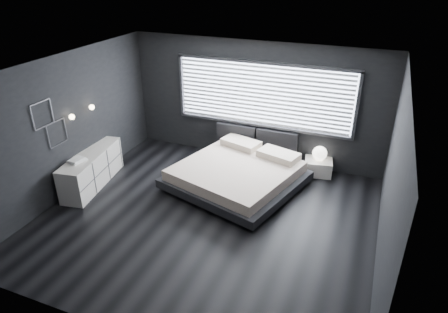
% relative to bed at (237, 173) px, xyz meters
% --- Properties ---
extents(room, '(6.04, 6.00, 2.80)m').
position_rel_bed_xyz_m(room, '(-0.11, -1.33, 1.11)').
color(room, black).
rests_on(room, ground).
extents(window, '(4.14, 0.09, 1.52)m').
position_rel_bed_xyz_m(window, '(0.09, 1.37, 1.32)').
color(window, white).
rests_on(window, ground).
extents(headboard, '(1.96, 0.16, 0.52)m').
position_rel_bed_xyz_m(headboard, '(-0.01, 1.31, 0.28)').
color(headboard, black).
rests_on(headboard, ground).
extents(sconce_near, '(0.18, 0.11, 0.11)m').
position_rel_bed_xyz_m(sconce_near, '(-3.00, -1.28, 1.31)').
color(sconce_near, silver).
rests_on(sconce_near, ground).
extents(sconce_far, '(0.18, 0.11, 0.11)m').
position_rel_bed_xyz_m(sconce_far, '(-3.00, -0.68, 1.31)').
color(sconce_far, silver).
rests_on(sconce_far, ground).
extents(wall_art_upper, '(0.01, 0.48, 0.48)m').
position_rel_bed_xyz_m(wall_art_upper, '(-3.09, -1.88, 1.56)').
color(wall_art_upper, '#47474C').
rests_on(wall_art_upper, ground).
extents(wall_art_lower, '(0.01, 0.48, 0.48)m').
position_rel_bed_xyz_m(wall_art_lower, '(-3.09, -1.63, 1.09)').
color(wall_art_lower, '#47474C').
rests_on(wall_art_lower, ground).
extents(bed, '(2.99, 2.92, 0.63)m').
position_rel_bed_xyz_m(bed, '(0.00, 0.00, 0.00)').
color(bed, black).
rests_on(bed, ground).
extents(nightstand, '(0.67, 0.59, 0.35)m').
position_rel_bed_xyz_m(nightstand, '(1.50, 1.17, -0.12)').
color(nightstand, silver).
rests_on(nightstand, ground).
extents(orb_lamp, '(0.32, 0.32, 0.32)m').
position_rel_bed_xyz_m(orb_lamp, '(1.50, 1.18, 0.21)').
color(orb_lamp, white).
rests_on(orb_lamp, nightstand).
extents(dresser, '(0.81, 1.88, 0.73)m').
position_rel_bed_xyz_m(dresser, '(-2.89, -1.09, 0.07)').
color(dresser, silver).
rests_on(dresser, ground).
extents(book_stack, '(0.30, 0.36, 0.07)m').
position_rel_bed_xyz_m(book_stack, '(-2.88, -1.47, 0.47)').
color(book_stack, white).
rests_on(book_stack, dresser).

